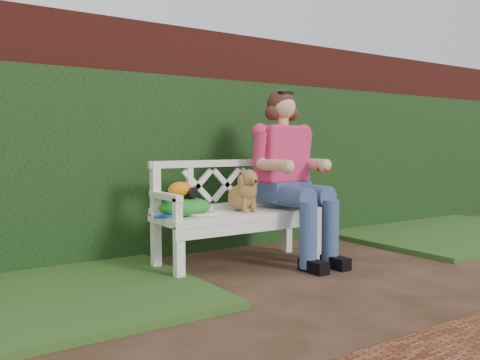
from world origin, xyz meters
TOP-DOWN VIEW (x-y plane):
  - ground at (0.00, 0.00)m, footprint 60.00×60.00m
  - brick_wall at (0.00, 1.90)m, footprint 10.00×0.30m
  - ivy_hedge at (0.00, 1.68)m, footprint 10.00×0.18m
  - grass_left at (-2.40, 0.90)m, footprint 2.60×2.00m
  - grass_right at (2.40, 0.90)m, footprint 2.60×2.00m
  - garden_bench at (-0.50, 0.92)m, footprint 1.64×0.78m
  - seated_woman at (-0.00, 0.90)m, footprint 0.69×0.92m
  - dog at (-0.47, 0.91)m, footprint 0.33×0.39m
  - tennis_racket at (-0.92, 0.88)m, footprint 0.65×0.36m
  - green_bag at (-1.02, 0.94)m, footprint 0.47×0.39m
  - camera_item at (-1.00, 0.92)m, footprint 0.13×0.11m
  - baseball_glove at (-1.07, 0.93)m, footprint 0.23×0.19m

SIDE VIEW (x-z plane):
  - ground at x=0.00m, z-range 0.00..0.00m
  - grass_left at x=-2.40m, z-range 0.00..0.05m
  - grass_right at x=2.40m, z-range 0.00..0.05m
  - garden_bench at x=-0.50m, z-range 0.00..0.48m
  - tennis_racket at x=-0.92m, z-range 0.48..0.51m
  - green_bag at x=-1.02m, z-range 0.48..0.63m
  - dog at x=-0.47m, z-range 0.48..0.85m
  - camera_item at x=-1.00m, z-range 0.63..0.71m
  - baseball_glove at x=-1.07m, z-range 0.63..0.76m
  - seated_woman at x=0.00m, z-range 0.00..1.61m
  - ivy_hedge at x=0.00m, z-range 0.00..1.70m
  - brick_wall at x=0.00m, z-range 0.00..2.20m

